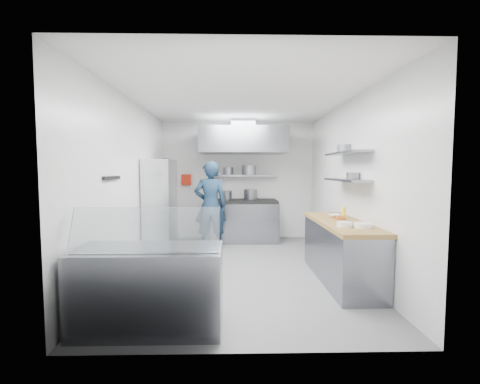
{
  "coord_description": "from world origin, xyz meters",
  "views": [
    {
      "loc": [
        -0.13,
        -5.29,
        1.66
      ],
      "look_at": [
        0.0,
        0.6,
        1.25
      ],
      "focal_mm": 24.0,
      "sensor_mm": 36.0,
      "label": 1
    }
  ],
  "objects_px": {
    "gas_range": "(243,222)",
    "wire_rack": "(160,208)",
    "display_case": "(150,288)",
    "chef": "(211,205)"
  },
  "relations": [
    {
      "from": "gas_range",
      "to": "wire_rack",
      "type": "height_order",
      "value": "wire_rack"
    },
    {
      "from": "wire_rack",
      "to": "display_case",
      "type": "height_order",
      "value": "wire_rack"
    },
    {
      "from": "gas_range",
      "to": "display_case",
      "type": "relative_size",
      "value": 1.07
    },
    {
      "from": "chef",
      "to": "wire_rack",
      "type": "distance_m",
      "value": 1.04
    },
    {
      "from": "wire_rack",
      "to": "display_case",
      "type": "relative_size",
      "value": 1.23
    },
    {
      "from": "gas_range",
      "to": "chef",
      "type": "relative_size",
      "value": 0.87
    },
    {
      "from": "display_case",
      "to": "gas_range",
      "type": "bearing_deg",
      "value": 74.98
    },
    {
      "from": "display_case",
      "to": "wire_rack",
      "type": "bearing_deg",
      "value": 100.39
    },
    {
      "from": "wire_rack",
      "to": "display_case",
      "type": "xyz_separation_m",
      "value": [
        0.53,
        -2.89,
        -0.5
      ]
    },
    {
      "from": "gas_range",
      "to": "chef",
      "type": "height_order",
      "value": "chef"
    }
  ]
}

